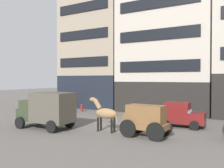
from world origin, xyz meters
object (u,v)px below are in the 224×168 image
object	(u,v)px
cargo_wagon	(145,118)
sedan_dark	(52,103)
sedan_light	(179,115)
draft_horse	(105,113)
delivery_truck_near	(46,109)
fire_hydrant_curbside	(82,108)

from	to	relation	value
cargo_wagon	sedan_dark	world-z (taller)	cargo_wagon
cargo_wagon	sedan_light	distance (m)	4.38
draft_horse	sedan_dark	xyz separation A→B (m)	(-10.31, 5.48, -0.36)
sedan_light	draft_horse	bearing A→B (deg)	-132.00
delivery_truck_near	fire_hydrant_curbside	xyz separation A→B (m)	(-3.49, 8.58, -1.00)
sedan_dark	sedan_light	bearing A→B (deg)	-4.84
sedan_dark	fire_hydrant_curbside	world-z (taller)	sedan_dark
delivery_truck_near	cargo_wagon	bearing A→B (deg)	10.34
draft_horse	delivery_truck_near	size ratio (longest dim) A/B	0.53
cargo_wagon	draft_horse	distance (m)	2.95
draft_horse	fire_hydrant_curbside	bearing A→B (deg)	136.54
delivery_truck_near	fire_hydrant_curbside	bearing A→B (deg)	112.13
delivery_truck_near	sedan_light	bearing A→B (deg)	34.77
draft_horse	fire_hydrant_curbside	xyz separation A→B (m)	(-7.68, 7.27, -0.84)
sedan_dark	sedan_light	xyz separation A→B (m)	(14.17, -1.20, 0.00)
draft_horse	sedan_dark	world-z (taller)	draft_horse
delivery_truck_near	sedan_dark	distance (m)	9.15
fire_hydrant_curbside	sedan_light	bearing A→B (deg)	-14.55
draft_horse	delivery_truck_near	xyz separation A→B (m)	(-4.19, -1.30, 0.15)
sedan_light	cargo_wagon	bearing A→B (deg)	-101.92
draft_horse	sedan_light	bearing A→B (deg)	48.00
sedan_dark	cargo_wagon	bearing A→B (deg)	-22.45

